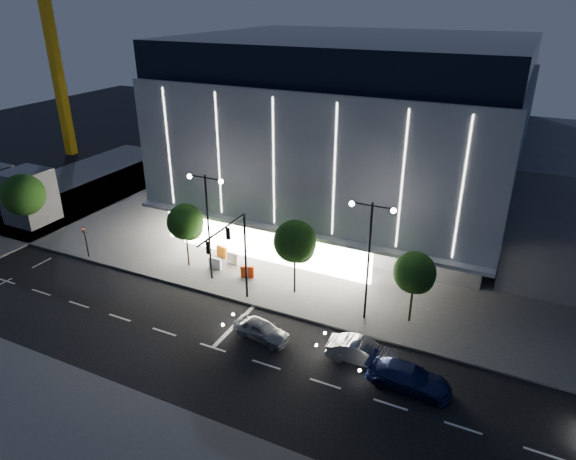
# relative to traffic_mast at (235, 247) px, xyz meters

# --- Properties ---
(ground) EXTENTS (160.00, 160.00, 0.00)m
(ground) POSITION_rel_traffic_mast_xyz_m (-1.00, -3.34, -5.03)
(ground) COLOR black
(ground) RESTS_ON ground
(sidewalk_museum) EXTENTS (70.00, 40.00, 0.15)m
(sidewalk_museum) POSITION_rel_traffic_mast_xyz_m (4.00, 20.66, -4.95)
(sidewalk_museum) COLOR #474747
(sidewalk_museum) RESTS_ON ground
(sidewalk_west) EXTENTS (16.00, 50.00, 0.15)m
(sidewalk_west) POSITION_rel_traffic_mast_xyz_m (-31.00, 6.66, -4.95)
(sidewalk_west) COLOR #474747
(sidewalk_west) RESTS_ON ground
(museum) EXTENTS (30.00, 25.80, 18.00)m
(museum) POSITION_rel_traffic_mast_xyz_m (1.98, 18.97, 4.25)
(museum) COLOR #4C4C51
(museum) RESTS_ON ground
(traffic_mast) EXTENTS (0.33, 5.89, 7.07)m
(traffic_mast) POSITION_rel_traffic_mast_xyz_m (0.00, 0.00, 0.00)
(traffic_mast) COLOR black
(traffic_mast) RESTS_ON ground
(street_lamp_west) EXTENTS (3.16, 0.36, 9.00)m
(street_lamp_west) POSITION_rel_traffic_mast_xyz_m (-4.00, 2.66, 0.93)
(street_lamp_west) COLOR black
(street_lamp_west) RESTS_ON ground
(street_lamp_east) EXTENTS (3.16, 0.36, 9.00)m
(street_lamp_east) POSITION_rel_traffic_mast_xyz_m (9.00, 2.66, 0.93)
(street_lamp_east) COLOR black
(street_lamp_east) RESTS_ON ground
(ped_signal_far) EXTENTS (0.22, 0.24, 3.00)m
(ped_signal_far) POSITION_rel_traffic_mast_xyz_m (-16.00, 1.16, -3.14)
(ped_signal_far) COLOR black
(ped_signal_far) RESTS_ON ground
(tower_crane) EXTENTS (32.00, 2.00, 28.50)m
(tower_crane) POSITION_rel_traffic_mast_xyz_m (-41.92, 24.66, 15.48)
(tower_crane) COLOR gold
(tower_crane) RESTS_ON ground
(tree_left) EXTENTS (3.02, 3.02, 5.72)m
(tree_left) POSITION_rel_traffic_mast_xyz_m (-6.97, 3.68, -0.99)
(tree_left) COLOR black
(tree_left) RESTS_ON ground
(tree_mid) EXTENTS (3.25, 3.25, 6.15)m
(tree_mid) POSITION_rel_traffic_mast_xyz_m (3.03, 3.68, -0.69)
(tree_mid) COLOR black
(tree_mid) RESTS_ON ground
(tree_right) EXTENTS (2.91, 2.91, 5.51)m
(tree_right) POSITION_rel_traffic_mast_xyz_m (12.03, 3.68, -1.14)
(tree_right) COLOR black
(tree_right) RESTS_ON ground
(car_lead) EXTENTS (4.23, 2.15, 1.38)m
(car_lead) POSITION_rel_traffic_mast_xyz_m (3.45, -2.56, -4.34)
(car_lead) COLOR #999BA0
(car_lead) RESTS_ON ground
(car_second) EXTENTS (4.52, 1.84, 1.46)m
(car_second) POSITION_rel_traffic_mast_xyz_m (10.27, -1.87, -4.30)
(car_second) COLOR #989A9F
(car_second) RESTS_ON ground
(car_third) EXTENTS (5.08, 2.20, 1.46)m
(car_third) POSITION_rel_traffic_mast_xyz_m (13.54, -2.98, -4.30)
(car_third) COLOR navy
(car_third) RESTS_ON ground
(barrier_a) EXTENTS (1.13, 0.45, 1.00)m
(barrier_a) POSITION_rel_traffic_mast_xyz_m (-5.29, 6.26, -4.38)
(barrier_a) COLOR orange
(barrier_a) RESTS_ON sidewalk_museum
(barrier_b) EXTENTS (1.11, 0.30, 1.00)m
(barrier_b) POSITION_rel_traffic_mast_xyz_m (-4.62, 4.13, -4.38)
(barrier_b) COLOR white
(barrier_b) RESTS_ON sidewalk_museum
(barrier_c) EXTENTS (1.12, 0.59, 1.00)m
(barrier_c) POSITION_rel_traffic_mast_xyz_m (-1.44, 4.05, -4.38)
(barrier_c) COLOR #EB3A0D
(barrier_c) RESTS_ON sidewalk_museum
(barrier_d) EXTENTS (1.12, 0.36, 1.00)m
(barrier_d) POSITION_rel_traffic_mast_xyz_m (-3.77, 5.59, -4.38)
(barrier_d) COLOR #BABABA
(barrier_d) RESTS_ON sidewalk_museum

